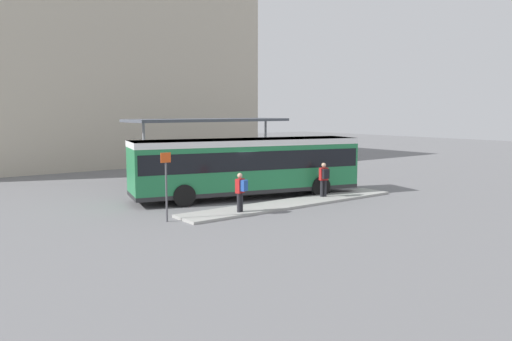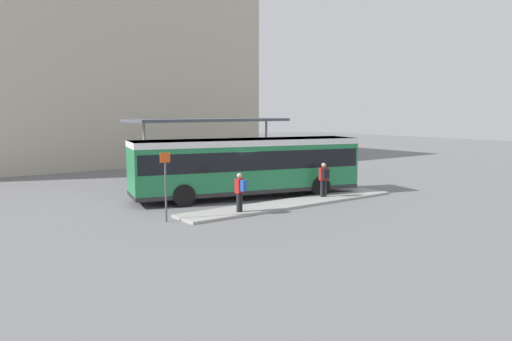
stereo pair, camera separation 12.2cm
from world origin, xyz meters
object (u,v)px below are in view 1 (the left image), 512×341
bicycle_black (312,168)px  pedestrian_waiting (324,177)px  pedestrian_companion (241,190)px  bicycle_red (339,171)px  platform_sign (166,184)px  bicycle_white (328,171)px  city_bus (247,163)px  bicycle_green (322,169)px

bicycle_black → pedestrian_waiting: bearing=-42.3°
pedestrian_waiting → pedestrian_companion: (-5.58, -0.55, -0.02)m
bicycle_red → platform_sign: 16.76m
pedestrian_companion → platform_sign: bearing=58.1°
bicycle_white → bicycle_black: (0.22, 1.72, -0.02)m
pedestrian_waiting → bicycle_red: pedestrian_waiting is taller
pedestrian_companion → platform_sign: 3.29m
city_bus → bicycle_black: size_ratio=7.69×
city_bus → pedestrian_waiting: city_bus is taller
bicycle_green → platform_sign: (-15.85, -7.13, 1.19)m
pedestrian_companion → bicycle_red: 14.05m
city_bus → platform_sign: city_bus is taller
bicycle_white → bicycle_black: 1.74m
pedestrian_waiting → pedestrian_companion: size_ratio=1.02×
bicycle_green → bicycle_black: bicycle_green is taller
pedestrian_companion → bicycle_black: (12.61, 8.68, -0.75)m
bicycle_black → platform_sign: bearing=-64.7°
city_bus → pedestrian_waiting: bearing=-30.3°
pedestrian_companion → platform_sign: size_ratio=0.60×
pedestrian_waiting → bicycle_black: pedestrian_waiting is taller
pedestrian_companion → bicycle_green: (12.67, 7.82, -0.72)m
bicycle_black → platform_sign: 17.73m
city_bus → bicycle_white: (9.60, 3.63, -1.41)m
pedestrian_waiting → bicycle_red: (7.06, 5.55, -0.75)m
platform_sign → pedestrian_waiting: bearing=-0.9°
city_bus → bicycle_green: city_bus is taller
bicycle_green → bicycle_black: bearing=13.0°
bicycle_white → platform_sign: 16.82m
bicycle_green → platform_sign: size_ratio=0.61×
bicycle_white → pedestrian_companion: bearing=113.2°
pedestrian_waiting → bicycle_red: bearing=-37.1°
pedestrian_companion → bicycle_green: 14.91m
pedestrian_waiting → bicycle_white: 9.38m
pedestrian_waiting → bicycle_black: (7.03, 8.14, -0.77)m
bicycle_green → platform_sign: bearing=122.8°
city_bus → bicycle_green: size_ratio=7.10×
city_bus → bicycle_white: 10.36m
pedestrian_waiting → pedestrian_companion: bearing=110.3°
pedestrian_companion → bicycle_black: pedestrian_companion is taller
pedestrian_waiting → platform_sign: bearing=103.8°
bicycle_red → bicycle_white: bicycle_red is taller
bicycle_red → bicycle_white: size_ratio=1.01×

